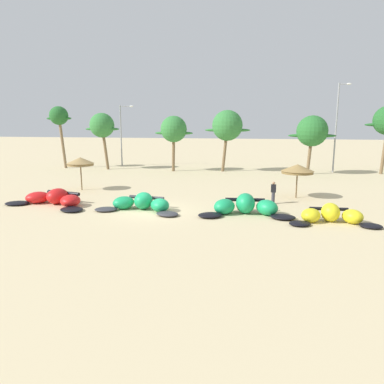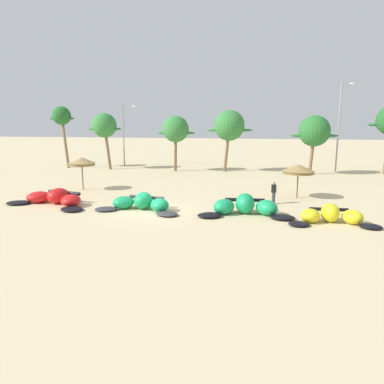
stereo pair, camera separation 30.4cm
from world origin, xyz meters
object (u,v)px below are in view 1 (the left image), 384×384
beach_umbrella_middle (297,169)px  kite_far_left (54,199)px  palm_center_left (227,126)px  lamppost_west_center (337,124)px  kite_left_of_center (246,207)px  palm_center_right (312,131)px  palm_leftmost (59,117)px  beach_umbrella_near_van (80,161)px  kite_left (142,204)px  person_near_kites (273,193)px  lamppost_west (122,132)px  palm_left (102,126)px  palm_left_of_gap (174,130)px  kite_center (332,216)px

beach_umbrella_middle → kite_far_left: bearing=-159.6°
palm_center_left → lamppost_west_center: (12.78, 2.20, 0.22)m
kite_left_of_center → palm_center_right: 21.91m
palm_leftmost → beach_umbrella_near_van: bearing=-52.5°
kite_left → palm_center_right: bearing=58.6°
kite_left_of_center → palm_center_right: bearing=73.9°
person_near_kites → palm_center_left: bearing=107.6°
kite_left_of_center → person_near_kites: 3.98m
palm_leftmost → lamppost_west: 8.31m
beach_umbrella_near_van → palm_left: (-4.92, 14.23, 3.00)m
kite_far_left → palm_center_left: bearing=65.3°
kite_far_left → kite_left_of_center: 13.56m
beach_umbrella_middle → palm_center_left: (-7.31, 14.85, 3.24)m
palm_left → palm_left_of_gap: (9.39, 0.06, -0.44)m
palm_center_left → palm_leftmost: bearing=-177.2°
palm_center_right → lamppost_west: size_ratio=0.81×
kite_left_of_center → palm_center_left: size_ratio=0.84×
palm_left → palm_left_of_gap: size_ratio=1.06×
person_near_kites → palm_left: size_ratio=0.23×
kite_left → palm_left_of_gap: size_ratio=0.91×
lamppost_west → palm_center_left: bearing=-12.0°
person_near_kites → lamppost_west: bearing=134.8°
kite_left_of_center → person_near_kites: (1.72, 3.57, 0.32)m
kite_left → beach_umbrella_middle: 12.39m
palm_left → beach_umbrella_middle: bearing=-30.6°
palm_left_of_gap → palm_leftmost: bearing=179.8°
kite_center → beach_umbrella_middle: size_ratio=2.02×
palm_center_left → person_near_kites: bearing=-72.4°
kite_center → lamppost_west_center: 25.02m
lamppost_west_center → kite_center: bearing=-99.3°
kite_far_left → person_near_kites: bearing=13.7°
kite_center → person_near_kites: 5.57m
kite_left_of_center → lamppost_west: bearing=127.8°
beach_umbrella_near_van → person_near_kites: bearing=-7.1°
palm_left → lamppost_west: size_ratio=0.86×
person_near_kites → lamppost_west_center: lamppost_west_center is taller
kite_center → lamppost_west: (-23.82, 25.11, 4.27)m
person_near_kites → lamppost_west_center: 21.52m
beach_umbrella_middle → palm_left_of_gap: palm_left_of_gap is taller
beach_umbrella_near_van → person_near_kites: size_ratio=1.77×
kite_center → lamppost_west_center: bearing=80.7°
kite_far_left → beach_umbrella_middle: bearing=20.4°
beach_umbrella_middle → lamppost_west_center: (5.47, 17.06, 3.46)m
kite_left → kite_left_of_center: bearing=2.8°
kite_left_of_center → lamppost_west_center: bearing=68.9°
palm_leftmost → palm_left_of_gap: 15.56m
kite_left_of_center → lamppost_west_center: lamppost_west_center is taller
palm_left → lamppost_west_center: (28.56, 3.38, 0.22)m
kite_far_left → kite_center: 18.60m
kite_far_left → kite_left_of_center: size_ratio=1.10×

